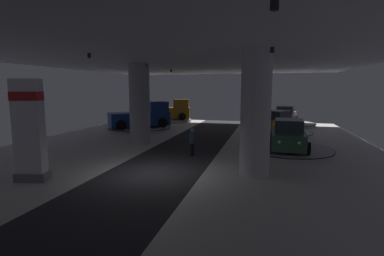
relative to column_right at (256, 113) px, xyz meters
name	(u,v)px	position (x,y,z in m)	size (l,w,h in m)	color
ground	(153,174)	(-4.44, -0.96, -2.77)	(24.00, 44.00, 0.06)	silver
ceiling_with_spotlights	(151,47)	(-4.44, -0.96, 2.80)	(24.00, 44.00, 0.39)	silver
column_right	(256,113)	(0.00, 0.00, 0.00)	(1.31, 1.31, 5.50)	silver
column_left	(140,104)	(-8.04, 5.51, 0.00)	(1.42, 1.42, 5.50)	#ADADB2
brand_sign_pylon	(29,129)	(-8.91, -3.18, -0.58)	(1.38, 0.93, 4.20)	slate
display_platform_deep_right	(285,124)	(2.34, 18.08, -2.58)	(6.03, 6.03, 0.30)	#B7B7BC
display_car_deep_right	(285,115)	(2.34, 18.11, -1.68)	(2.83, 4.46, 1.71)	silver
display_platform_far_right	(276,132)	(1.26, 11.94, -2.59)	(5.88, 5.88, 0.28)	silver
display_car_far_right	(276,122)	(1.28, 11.97, -1.70)	(3.74, 4.52, 1.71)	#B77519
display_platform_far_left	(139,129)	(-10.76, 11.17, -2.58)	(5.69, 5.69, 0.31)	#B7B7BC
pickup_truck_far_left	(143,117)	(-10.52, 11.38, -1.51)	(5.42, 5.00, 2.30)	navy
display_platform_mid_right	(288,150)	(1.77, 4.88, -2.59)	(5.14, 5.14, 0.29)	#B7B7BC
display_car_mid_right	(288,135)	(1.77, 4.91, -1.69)	(2.40, 4.32, 1.71)	#2D5638
display_platform_deep_left	(167,120)	(-10.81, 18.86, -2.62)	(5.73, 5.73, 0.24)	#B7B7BC
pickup_truck_deep_left	(170,111)	(-10.50, 18.93, -1.58)	(5.63, 3.57, 2.30)	#B77519
visitor_walking_near	(192,140)	(-3.56, 2.69, -1.84)	(0.32, 0.32, 1.59)	black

